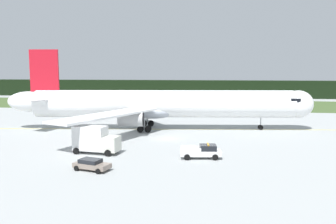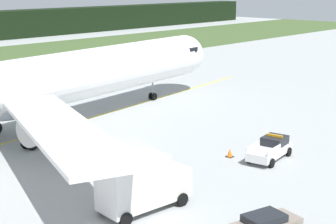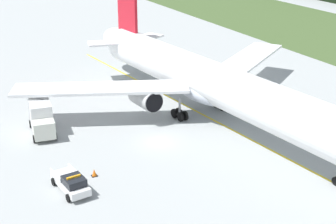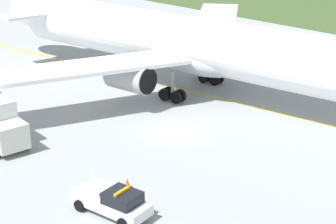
{
  "view_description": "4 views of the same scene",
  "coord_description": "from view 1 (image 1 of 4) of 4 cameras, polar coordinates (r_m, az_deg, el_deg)",
  "views": [
    {
      "loc": [
        8.22,
        -55.58,
        11.3
      ],
      "look_at": [
        -1.14,
        8.61,
        3.44
      ],
      "focal_mm": 36.64,
      "sensor_mm": 36.0,
      "label": 1
    },
    {
      "loc": [
        -31.29,
        -34.46,
        14.5
      ],
      "look_at": [
        4.69,
        -1.92,
        2.7
      ],
      "focal_mm": 57.4,
      "sensor_mm": 36.0,
      "label": 2
    },
    {
      "loc": [
        46.75,
        -21.74,
        24.09
      ],
      "look_at": [
        3.28,
        -0.43,
        4.92
      ],
      "focal_mm": 52.84,
      "sensor_mm": 36.0,
      "label": 3
    },
    {
      "loc": [
        30.05,
        -31.84,
        18.86
      ],
      "look_at": [
        1.76,
        -2.4,
        2.89
      ],
      "focal_mm": 60.79,
      "sensor_mm": 36.0,
      "label": 4
    }
  ],
  "objects": [
    {
      "name": "taxiway_centerline_main",
      "position": [
        66.44,
        -0.71,
        -2.88
      ],
      "size": [
        77.99,
        9.77,
        0.01
      ],
      "primitive_type": "cube",
      "rotation": [
        0.0,
        0.0,
        0.12
      ],
      "color": "yellow",
      "rests_on": "ground"
    },
    {
      "name": "staff_car",
      "position": [
        40.39,
        -12.6,
        -8.47
      ],
      "size": [
        4.53,
        2.91,
        1.3
      ],
      "color": "gray",
      "rests_on": "ground"
    },
    {
      "name": "airliner",
      "position": [
        65.81,
        -1.29,
        1.28
      ],
      "size": [
        58.83,
        44.6,
        15.29
      ],
      "color": "white",
      "rests_on": "ground"
    },
    {
      "name": "ground",
      "position": [
        57.31,
        -0.11,
        -4.46
      ],
      "size": [
        320.0,
        320.0,
        0.0
      ],
      "primitive_type": "plane",
      "color": "#9EA3A2"
    },
    {
      "name": "distant_tree_line",
      "position": [
        148.13,
        5.12,
        3.89
      ],
      "size": [
        288.0,
        7.64,
        7.14
      ],
      "primitive_type": "cube",
      "color": "black",
      "rests_on": "ground"
    },
    {
      "name": "grass_verge",
      "position": [
        115.03,
        4.16,
        1.26
      ],
      "size": [
        320.0,
        36.0,
        0.04
      ],
      "primitive_type": "cube",
      "color": "#40562B",
      "rests_on": "ground"
    },
    {
      "name": "catering_truck",
      "position": [
        48.1,
        -12.09,
        -4.48
      ],
      "size": [
        6.51,
        3.28,
        3.9
      ],
      "color": "silver",
      "rests_on": "ground"
    },
    {
      "name": "ops_pickup_truck",
      "position": [
        44.79,
        5.71,
        -6.55
      ],
      "size": [
        5.46,
        2.76,
        1.94
      ],
      "color": "silver",
      "rests_on": "ground"
    },
    {
      "name": "apron_cone",
      "position": [
        47.8,
        3.59,
        -6.33
      ],
      "size": [
        0.6,
        0.6,
        0.75
      ],
      "color": "black",
      "rests_on": "ground"
    }
  ]
}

